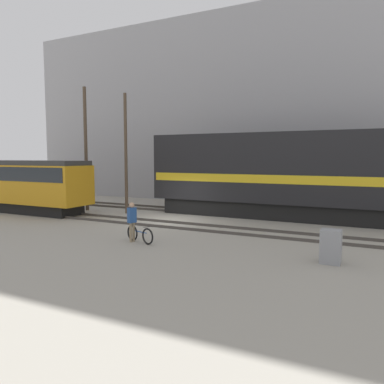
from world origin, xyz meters
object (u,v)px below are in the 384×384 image
object	(u,v)px
freight_locomotive	(287,174)
streetcar	(19,183)
utility_pole_left	(86,149)
signal_box	(331,247)
utility_pole_center	(126,154)
bicycle	(140,234)
person	(132,218)

from	to	relation	value
freight_locomotive	streetcar	xyz separation A→B (m)	(-16.98, -5.23, -0.71)
utility_pole_left	streetcar	bearing A→B (deg)	-144.08
streetcar	signal_box	world-z (taller)	streetcar
streetcar	utility_pole_center	xyz separation A→B (m)	(7.02, 2.62, 1.93)
bicycle	utility_pole_left	world-z (taller)	utility_pole_left
streetcar	utility_pole_center	distance (m)	7.73
utility_pole_left	signal_box	xyz separation A→B (m)	(16.90, -6.40, -3.67)
streetcar	signal_box	xyz separation A→B (m)	(20.51, -3.78, -1.40)
person	utility_pole_center	world-z (taller)	utility_pole_center
freight_locomotive	utility_pole_center	world-z (taller)	utility_pole_center
bicycle	utility_pole_left	size ratio (longest dim) A/B	0.20
freight_locomotive	signal_box	bearing A→B (deg)	-68.63
streetcar	person	size ratio (longest dim) A/B	6.26
freight_locomotive	bicycle	distance (m)	10.56
streetcar	utility_pole_center	world-z (taller)	utility_pole_center
freight_locomotive	streetcar	bearing A→B (deg)	-162.87
person	utility_pole_left	world-z (taller)	utility_pole_left
streetcar	bicycle	size ratio (longest dim) A/B	6.39
person	utility_pole_center	xyz separation A→B (m)	(-5.26, 6.76, 2.86)
signal_box	utility_pole_center	bearing A→B (deg)	154.64
freight_locomotive	utility_pole_left	size ratio (longest dim) A/B	1.96
person	signal_box	xyz separation A→B (m)	(8.23, 0.36, -0.48)
utility_pole_center	freight_locomotive	bearing A→B (deg)	14.71
signal_box	streetcar	bearing A→B (deg)	169.56
bicycle	utility_pole_center	world-z (taller)	utility_pole_center
person	utility_pole_left	xyz separation A→B (m)	(-8.67, 6.76, 3.19)
person	utility_pole_center	size ratio (longest dim) A/B	0.22
signal_box	utility_pole_left	bearing A→B (deg)	159.27
bicycle	signal_box	world-z (taller)	signal_box
freight_locomotive	bicycle	xyz separation A→B (m)	(-4.31, -9.35, -2.35)
utility_pole_left	utility_pole_center	xyz separation A→B (m)	(3.40, 0.00, -0.34)
utility_pole_center	person	bearing A→B (deg)	-52.10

